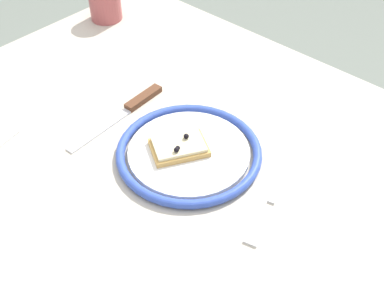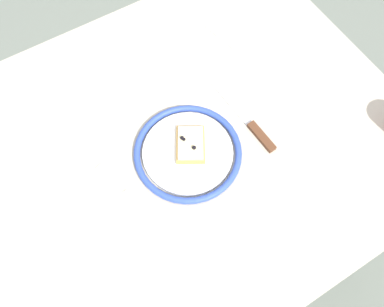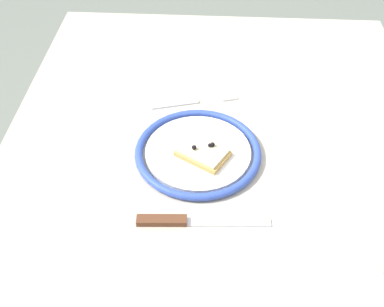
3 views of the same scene
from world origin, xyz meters
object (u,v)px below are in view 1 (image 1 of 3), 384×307
dining_table (176,198)px  cup (105,4)px  knife (132,106)px  fork (272,200)px  pizza_slice_near (179,147)px  plate (189,152)px

dining_table → cup: bearing=-28.4°
dining_table → cup: cup is taller
knife → fork: size_ratio=1.21×
dining_table → knife: (0.18, -0.06, 0.08)m
dining_table → fork: 0.19m
knife → fork: knife is taller
fork → cup: bearing=-17.8°
pizza_slice_near → cup: 0.53m
plate → cup: 0.54m
plate → cup: bearing=-24.9°
plate → knife: size_ratio=1.07×
plate → fork: 0.17m
dining_table → pizza_slice_near: 0.10m
knife → cup: bearing=-32.9°
plate → knife: bearing=-7.7°
fork → cup: size_ratio=2.56×
knife → fork: (-0.34, 0.01, -0.00)m
dining_table → pizza_slice_near: bearing=-56.8°
pizza_slice_near → cup: (0.47, -0.24, 0.02)m
plate → cup: cup is taller
dining_table → plate: (0.01, -0.04, 0.08)m
dining_table → plate: size_ratio=4.42×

